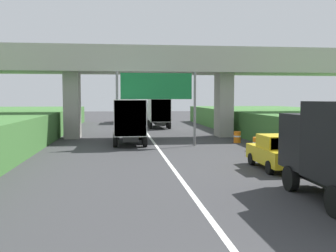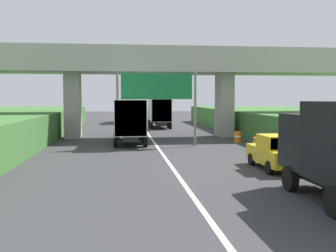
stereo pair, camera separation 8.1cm
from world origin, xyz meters
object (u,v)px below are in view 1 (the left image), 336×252
at_px(overhead_highway_sign, 156,91).
at_px(truck_white, 129,119).
at_px(construction_barrel_2, 285,153).
at_px(truck_green, 158,111).
at_px(construction_barrel_1, 328,168).
at_px(truck_red, 127,109).
at_px(construction_barrel_4, 237,137).
at_px(car_yellow, 276,152).
at_px(construction_barrel_3, 257,144).

relative_size(overhead_highway_sign, truck_white, 0.81).
height_order(truck_white, construction_barrel_2, truck_white).
xyz_separation_m(truck_green, construction_barrel_1, (4.68, -30.50, -1.47)).
xyz_separation_m(overhead_highway_sign, construction_barrel_2, (6.51, -7.71, -3.58)).
distance_m(truck_green, truck_white, 16.62).
height_order(truck_green, truck_white, same).
bearing_deg(truck_green, truck_white, -103.17).
bearing_deg(truck_green, truck_red, 109.77).
xyz_separation_m(construction_barrel_1, construction_barrel_4, (0.03, 13.79, 0.00)).
xyz_separation_m(car_yellow, construction_barrel_2, (1.42, 2.27, -0.40)).
bearing_deg(truck_white, truck_red, 89.44).
xyz_separation_m(truck_green, truck_red, (-3.53, 9.83, 0.00)).
bearing_deg(construction_barrel_1, truck_red, 101.51).
distance_m(car_yellow, construction_barrel_4, 11.56).
distance_m(car_yellow, construction_barrel_1, 2.77).
height_order(truck_white, truck_red, same).
relative_size(truck_red, construction_barrel_1, 8.11).
relative_size(truck_red, construction_barrel_2, 8.11).
height_order(construction_barrel_2, construction_barrel_3, same).
bearing_deg(construction_barrel_1, truck_green, 98.72).
bearing_deg(truck_green, overhead_highway_sign, -95.81).
relative_size(car_yellow, construction_barrel_4, 4.56).
xyz_separation_m(truck_white, truck_red, (0.25, 26.01, 0.00)).
xyz_separation_m(overhead_highway_sign, construction_barrel_3, (6.54, -3.11, -3.58)).
height_order(car_yellow, construction_barrel_2, car_yellow).
relative_size(truck_white, truck_red, 1.00).
distance_m(truck_green, construction_barrel_1, 30.89).
xyz_separation_m(construction_barrel_3, construction_barrel_4, (0.02, 4.60, 0.00)).
bearing_deg(truck_white, construction_barrel_2, -49.03).
distance_m(car_yellow, construction_barrel_2, 2.70).
xyz_separation_m(overhead_highway_sign, construction_barrel_1, (6.53, -12.30, -3.58)).
bearing_deg(car_yellow, truck_red, 100.10).
height_order(truck_red, construction_barrel_3, truck_red).
xyz_separation_m(overhead_highway_sign, truck_red, (-1.68, 28.03, -2.11)).
distance_m(overhead_highway_sign, construction_barrel_3, 8.08).
height_order(truck_red, construction_barrel_2, truck_red).
xyz_separation_m(truck_green, construction_barrel_3, (4.69, -21.31, -1.47)).
distance_m(construction_barrel_1, construction_barrel_4, 13.79).
bearing_deg(construction_barrel_4, overhead_highway_sign, -167.26).
height_order(overhead_highway_sign, construction_barrel_1, overhead_highway_sign).
bearing_deg(overhead_highway_sign, construction_barrel_4, 12.74).
distance_m(truck_red, construction_barrel_2, 36.69).
bearing_deg(car_yellow, overhead_highway_sign, 117.03).
bearing_deg(truck_red, car_yellow, -79.90).
xyz_separation_m(overhead_highway_sign, truck_green, (1.85, 18.20, -2.11)).
bearing_deg(construction_barrel_4, car_yellow, -97.29).
height_order(truck_white, construction_barrel_4, truck_white).
relative_size(construction_barrel_2, construction_barrel_4, 1.00).
height_order(truck_red, construction_barrel_1, truck_red).
relative_size(truck_white, construction_barrel_2, 8.11).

